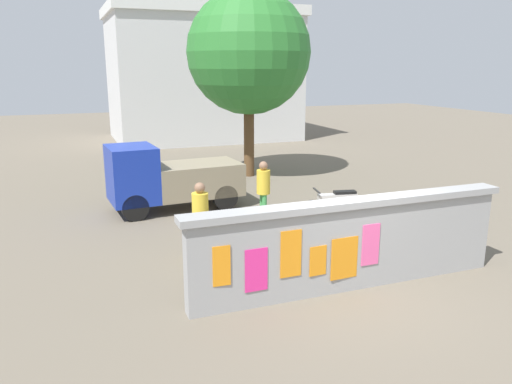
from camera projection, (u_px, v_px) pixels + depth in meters
ground at (220, 189)px, 16.41m from camera, size 60.00×60.00×0.00m
poster_wall at (351, 243)px, 8.95m from camera, size 6.21×0.42×1.65m
auto_rickshaw_truck at (169, 178)px, 13.89m from camera, size 3.69×1.74×1.85m
motorcycle at (338, 204)px, 12.90m from camera, size 1.88×0.63×0.87m
bicycle_near at (275, 240)px, 10.54m from camera, size 1.71×0.44×0.95m
person_walking at (263, 186)px, 12.57m from camera, size 0.36×0.36×1.62m
person_bystander at (200, 213)px, 10.33m from camera, size 0.48×0.48×1.62m
tree_roadside at (249, 52)px, 17.39m from camera, size 4.29×4.29×6.51m
building_background at (202, 74)px, 27.32m from camera, size 9.76×6.64×6.86m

